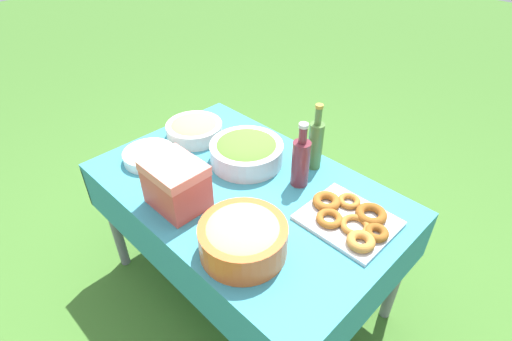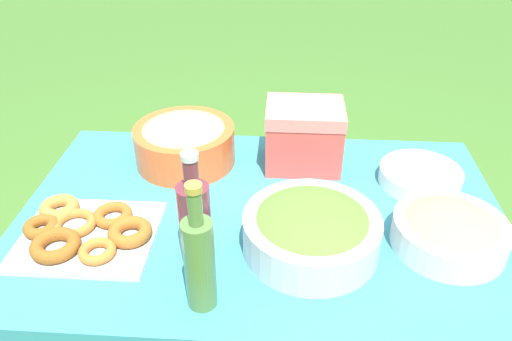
{
  "view_description": "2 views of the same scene",
  "coord_description": "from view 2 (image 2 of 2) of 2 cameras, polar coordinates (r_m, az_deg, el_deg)",
  "views": [
    {
      "loc": [
        -0.96,
        0.9,
        1.77
      ],
      "look_at": [
        -0.01,
        -0.06,
        0.74
      ],
      "focal_mm": 28.0,
      "sensor_mm": 36.0,
      "label": 1
    },
    {
      "loc": [
        0.05,
        -1.08,
        1.52
      ],
      "look_at": [
        -0.02,
        0.06,
        0.78
      ],
      "focal_mm": 35.0,
      "sensor_mm": 36.0,
      "label": 2
    }
  ],
  "objects": [
    {
      "name": "picnic_table",
      "position": [
        1.43,
        0.61,
        -7.78
      ],
      "size": [
        1.33,
        0.86,
        0.68
      ],
      "color": "teal",
      "rests_on": "ground_plane"
    },
    {
      "name": "salad_bowl",
      "position": [
        1.23,
        6.35,
        -6.7
      ],
      "size": [
        0.34,
        0.34,
        0.12
      ],
      "color": "silver",
      "rests_on": "picnic_table"
    },
    {
      "name": "pasta_bowl",
      "position": [
        1.57,
        -8.16,
        3.37
      ],
      "size": [
        0.31,
        0.31,
        0.14
      ],
      "color": "#E05B28",
      "rests_on": "picnic_table"
    },
    {
      "name": "donut_platter",
      "position": [
        1.35,
        -19.0,
        -6.6
      ],
      "size": [
        0.36,
        0.3,
        0.05
      ],
      "color": "silver",
      "rests_on": "picnic_table"
    },
    {
      "name": "plate_stack",
      "position": [
        1.55,
        18.24,
        -0.64
      ],
      "size": [
        0.24,
        0.24,
        0.05
      ],
      "color": "white",
      "rests_on": "picnic_table"
    },
    {
      "name": "olive_oil_bottle",
      "position": [
        1.05,
        -6.48,
        -10.16
      ],
      "size": [
        0.07,
        0.07,
        0.31
      ],
      "color": "#4C7238",
      "rests_on": "picnic_table"
    },
    {
      "name": "wine_bottle",
      "position": [
        1.17,
        -7.0,
        -5.59
      ],
      "size": [
        0.08,
        0.08,
        0.3
      ],
      "color": "maroon",
      "rests_on": "picnic_table"
    },
    {
      "name": "bread_bowl",
      "position": [
        1.33,
        21.29,
        -6.43
      ],
      "size": [
        0.28,
        0.28,
        0.09
      ],
      "color": "silver",
      "rests_on": "picnic_table"
    },
    {
      "name": "cooler_box",
      "position": [
        1.53,
        5.5,
        3.99
      ],
      "size": [
        0.23,
        0.19,
        0.2
      ],
      "color": "#E04C42",
      "rests_on": "picnic_table"
    }
  ]
}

